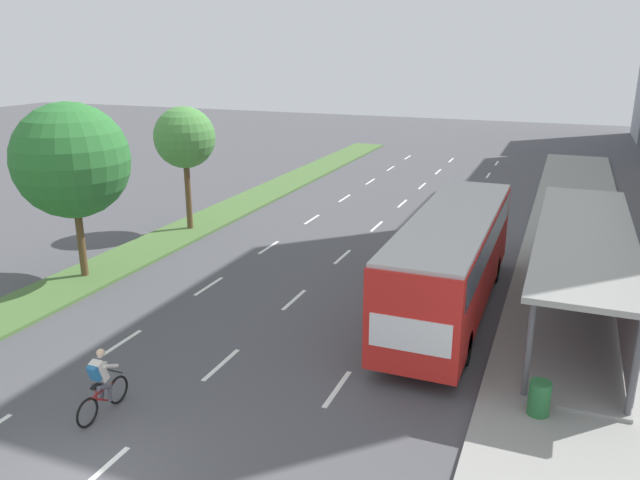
% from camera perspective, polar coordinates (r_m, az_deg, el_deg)
% --- Properties ---
extents(median_strip, '(2.60, 52.00, 0.12)m').
position_cam_1_polar(median_strip, '(33.66, -8.80, 2.48)').
color(median_strip, '#4C7038').
rests_on(median_strip, ground).
extents(sidewalk_right, '(4.50, 52.00, 0.15)m').
position_cam_1_polar(sidewalk_right, '(29.23, 22.43, -0.93)').
color(sidewalk_right, gray).
rests_on(sidewalk_right, ground).
extents(lane_divider_left, '(0.14, 47.40, 0.01)m').
position_cam_1_polar(lane_divider_left, '(29.99, -2.59, 0.71)').
color(lane_divider_left, white).
rests_on(lane_divider_left, ground).
extents(lane_divider_center, '(0.14, 47.40, 0.01)m').
position_cam_1_polar(lane_divider_center, '(28.78, 3.77, -0.03)').
color(lane_divider_center, white).
rests_on(lane_divider_center, ground).
extents(lane_divider_right, '(0.14, 47.40, 0.01)m').
position_cam_1_polar(lane_divider_right, '(27.96, 10.60, -0.83)').
color(lane_divider_right, white).
rests_on(lane_divider_right, ground).
extents(bus_shelter, '(2.90, 12.83, 2.86)m').
position_cam_1_polar(bus_shelter, '(21.69, 23.61, -2.21)').
color(bus_shelter, gray).
rests_on(bus_shelter, sidewalk_right).
extents(bus, '(2.54, 11.29, 3.37)m').
position_cam_1_polar(bus, '(20.92, 11.99, -1.20)').
color(bus, red).
rests_on(bus, ground).
extents(cyclist, '(0.46, 1.82, 1.71)m').
position_cam_1_polar(cyclist, '(16.23, -19.44, -12.47)').
color(cyclist, black).
rests_on(cyclist, ground).
extents(median_tree_second, '(4.25, 4.25, 6.60)m').
position_cam_1_polar(median_tree_second, '(24.65, -21.85, 6.78)').
color(median_tree_second, brown).
rests_on(median_tree_second, median_strip).
extents(median_tree_third, '(2.87, 2.87, 5.84)m').
position_cam_1_polar(median_tree_third, '(30.04, -12.32, 9.14)').
color(median_tree_third, brown).
rests_on(median_tree_third, median_strip).
extents(trash_bin, '(0.52, 0.52, 0.85)m').
position_cam_1_polar(trash_bin, '(16.15, 19.48, -13.52)').
color(trash_bin, '#286B38').
rests_on(trash_bin, sidewalk_right).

